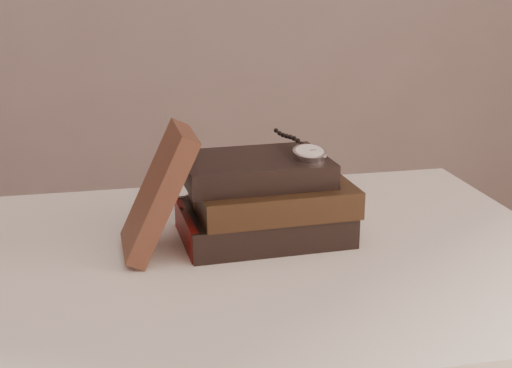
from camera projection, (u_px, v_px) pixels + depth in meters
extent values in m
cube|color=white|center=(183.00, 273.00, 0.90)|extent=(1.00, 0.60, 0.04)
cube|color=white|center=(185.00, 315.00, 0.92)|extent=(0.88, 0.49, 0.08)
cube|color=black|center=(263.00, 222.00, 0.96)|extent=(0.22, 0.16, 0.04)
cube|color=beige|center=(265.00, 222.00, 0.96)|extent=(0.22, 0.15, 0.03)
cube|color=gold|center=(183.00, 223.00, 0.95)|extent=(0.01, 0.01, 0.04)
cube|color=#660B09|center=(186.00, 229.00, 0.93)|extent=(0.02, 0.14, 0.04)
cube|color=black|center=(273.00, 196.00, 0.94)|extent=(0.21, 0.15, 0.04)
cube|color=beige|center=(275.00, 196.00, 0.94)|extent=(0.20, 0.14, 0.03)
cube|color=gold|center=(196.00, 197.00, 0.94)|extent=(0.01, 0.01, 0.04)
cube|color=black|center=(255.00, 169.00, 0.94)|extent=(0.20, 0.14, 0.03)
cube|color=beige|center=(257.00, 169.00, 0.94)|extent=(0.19, 0.13, 0.02)
cube|color=gold|center=(184.00, 170.00, 0.94)|extent=(0.01, 0.01, 0.03)
cube|color=#3A1E16|center=(158.00, 192.00, 0.88)|extent=(0.10, 0.11, 0.16)
cylinder|color=silver|center=(310.00, 154.00, 0.93)|extent=(0.05, 0.05, 0.02)
cylinder|color=white|center=(310.00, 151.00, 0.93)|extent=(0.04, 0.04, 0.01)
torus|color=silver|center=(310.00, 151.00, 0.93)|extent=(0.04, 0.04, 0.01)
cylinder|color=silver|center=(303.00, 149.00, 0.95)|extent=(0.01, 0.01, 0.01)
cube|color=black|center=(308.00, 149.00, 0.93)|extent=(0.00, 0.01, 0.00)
cube|color=black|center=(313.00, 150.00, 0.93)|extent=(0.01, 0.00, 0.00)
sphere|color=black|center=(302.00, 144.00, 0.96)|extent=(0.01, 0.01, 0.01)
sphere|color=black|center=(298.00, 141.00, 0.97)|extent=(0.01, 0.01, 0.01)
sphere|color=black|center=(294.00, 138.00, 0.98)|extent=(0.01, 0.01, 0.01)
sphere|color=black|center=(290.00, 137.00, 0.99)|extent=(0.01, 0.01, 0.01)
sphere|color=black|center=(287.00, 136.00, 1.00)|extent=(0.01, 0.01, 0.01)
sphere|color=black|center=(283.00, 135.00, 1.01)|extent=(0.01, 0.01, 0.01)
sphere|color=black|center=(280.00, 133.00, 1.03)|extent=(0.01, 0.01, 0.01)
sphere|color=black|center=(276.00, 131.00, 1.04)|extent=(0.01, 0.01, 0.01)
torus|color=silver|center=(180.00, 183.00, 0.98)|extent=(0.04, 0.02, 0.04)
torus|color=silver|center=(214.00, 181.00, 0.99)|extent=(0.04, 0.02, 0.04)
cylinder|color=silver|center=(197.00, 180.00, 0.99)|extent=(0.01, 0.00, 0.00)
cylinder|color=silver|center=(161.00, 178.00, 1.02)|extent=(0.01, 0.10, 0.02)
cylinder|color=silver|center=(220.00, 173.00, 1.05)|extent=(0.01, 0.10, 0.02)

